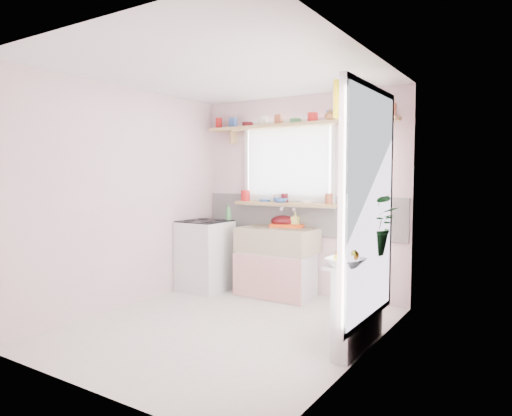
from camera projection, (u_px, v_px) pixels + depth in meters
The scene contains 19 objects.
room at pixel (324, 188), 4.80m from camera, with size 3.20×3.20×3.20m.
sink_unit at pixel (277, 262), 5.66m from camera, with size 0.95×0.65×1.11m.
cooker at pixel (205, 255), 5.97m from camera, with size 0.58×0.58×0.93m.
radiator_ledge at pixel (359, 302), 3.97m from camera, with size 0.22×0.95×0.78m.
windowsill at pixel (285, 204), 5.77m from camera, with size 1.40×0.22×0.04m, color tan.
pine_shelf at pixel (295, 125), 5.61m from camera, with size 2.52×0.24×0.04m, color tan.
shelf_crockery at pixel (295, 119), 5.61m from camera, with size 2.47×0.11×0.12m.
sill_crockery at pixel (285, 198), 5.76m from camera, with size 1.35×0.11×0.12m.
dish_tray at pixel (288, 225), 5.78m from camera, with size 0.42×0.31×0.04m, color #FF4F16.
colander at pixel (283, 221), 5.82m from camera, with size 0.31×0.31×0.14m, color #5B0F16.
jade_plant at pixel (374, 224), 4.14m from camera, with size 0.50×0.43×0.56m, color #245B27.
fruit_bowl at pixel (345, 263), 3.59m from camera, with size 0.30×0.30×0.07m, color white.
herb_pot at pixel (357, 245), 4.12m from camera, with size 0.10×0.07×0.19m, color #315A24.
soap_bottle_sink at pixel (295, 219), 5.72m from camera, with size 0.09×0.09×0.20m, color #E5E867.
sill_cup at pixel (278, 198), 5.88m from camera, with size 0.13×0.13×0.11m, color beige.
sill_bowl at pixel (280, 200), 5.73m from camera, with size 0.18×0.18×0.06m, color #3962B9.
shelf_vase at pixel (330, 114), 5.29m from camera, with size 0.13×0.13×0.13m, color #AD6935.
cooker_bottle at pixel (228, 212), 5.99m from camera, with size 0.08×0.08×0.21m, color #44884E.
fruit at pixel (346, 255), 3.58m from camera, with size 0.20×0.14×0.10m.
Camera 1 is at (2.65, -3.57, 1.49)m, focal length 32.00 mm.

